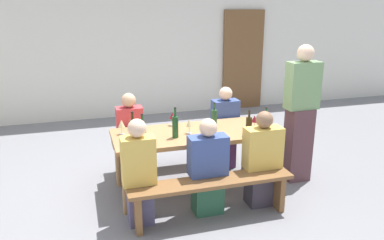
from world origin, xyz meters
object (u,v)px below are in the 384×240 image
wooden_door (243,60)px  bench_far (177,144)px  wine_bottle_0 (249,126)px  wine_glass_0 (172,116)px  wine_glass_2 (121,124)px  tasting_table (192,138)px  bench_near (211,189)px  standing_host (300,117)px  wine_bottle_1 (214,118)px  seated_guest_far_0 (130,138)px  wine_glass_3 (189,123)px  wine_bottle_3 (143,132)px  seated_guest_near_0 (139,175)px  wine_bottle_2 (175,126)px  wine_glass_1 (255,119)px  seated_guest_near_1 (208,170)px  wine_bottle_4 (133,129)px  wine_bottle_5 (265,124)px  seated_guest_far_1 (225,130)px  seated_guest_near_2 (262,162)px  wine_glass_4 (203,131)px

wooden_door → bench_far: bearing=-128.5°
wine_bottle_0 → wine_glass_0: (-0.76, 0.61, 0.01)m
bench_far → wine_glass_2: size_ratio=9.99×
tasting_table → wine_glass_0: (-0.16, 0.32, 0.20)m
bench_near → standing_host: (1.39, 0.61, 0.50)m
wine_bottle_1 → seated_guest_far_0: seated_guest_far_0 is taller
wine_glass_2 → bench_far: bearing=34.5°
wine_bottle_0 → standing_host: standing_host is taller
tasting_table → wine_glass_3: bearing=-139.7°
bench_near → seated_guest_far_0: size_ratio=1.55×
wooden_door → wine_bottle_3: 4.60m
seated_guest_near_0 → wine_bottle_2: bearing=-49.0°
wine_glass_1 → seated_guest_near_1: seated_guest_near_1 is taller
wine_glass_2 → seated_guest_far_0: bearing=70.4°
wine_bottle_1 → wine_bottle_2: bearing=-155.7°
wine_bottle_4 → wine_bottle_5: size_ratio=0.97×
wine_bottle_4 → seated_guest_near_0: 0.62m
seated_guest_far_0 → standing_host: bearing=72.1°
wine_bottle_3 → seated_guest_far_1: seated_guest_far_1 is taller
wine_bottle_4 → wine_glass_3: wine_bottle_4 is taller
wine_bottle_2 → wine_glass_0: wine_bottle_2 is taller
wine_bottle_4 → wine_glass_0: wine_bottle_4 is taller
tasting_table → seated_guest_far_0: 0.88m
wine_bottle_5 → seated_guest_far_0: bearing=148.7°
wooden_door → wine_bottle_4: (-2.88, -3.48, -0.18)m
wine_glass_1 → wine_glass_2: wine_glass_2 is taller
tasting_table → bench_far: 0.78m
bench_far → wine_glass_2: (-0.81, -0.56, 0.53)m
bench_near → wine_glass_1: 1.15m
wine_bottle_3 → wine_bottle_4: bearing=116.5°
wine_bottle_4 → wine_bottle_5: bearing=-10.9°
bench_far → standing_host: 1.69m
wooden_door → wine_bottle_2: 4.32m
tasting_table → wine_bottle_3: 0.69m
bench_near → wine_bottle_5: wine_bottle_5 is taller
wine_bottle_2 → standing_host: (1.63, 0.03, -0.03)m
wine_bottle_2 → wine_bottle_3: wine_bottle_2 is taller
wooden_door → wine_glass_0: 3.91m
wine_bottle_5 → seated_guest_near_2: size_ratio=0.30×
wine_glass_4 → seated_guest_near_1: 0.43m
standing_host → wine_bottle_4: bearing=-1.8°
tasting_table → wine_bottle_3: size_ratio=5.65×
wine_bottle_1 → wine_bottle_3: wine_bottle_3 is taller
wine_glass_2 → seated_guest_far_1: 1.55m
wine_bottle_2 → seated_guest_far_1: bearing=38.0°
wine_bottle_1 → wine_bottle_0: bearing=-56.2°
bench_far → wine_glass_3: bearing=-93.5°
wine_bottle_0 → wine_glass_4: (-0.57, -0.05, 0.00)m
tasting_table → seated_guest_near_0: seated_guest_near_0 is taller
bench_near → seated_guest_near_2: seated_guest_near_2 is taller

